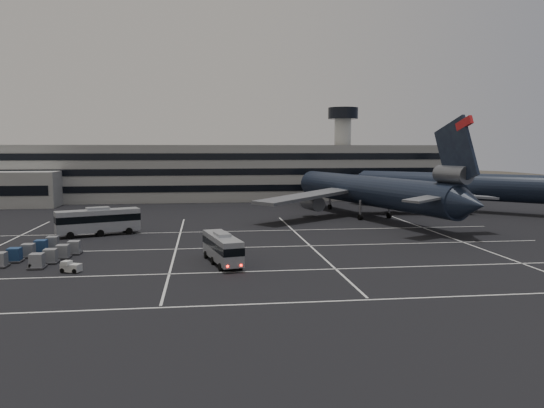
{
  "coord_description": "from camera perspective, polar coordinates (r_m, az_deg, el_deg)",
  "views": [
    {
      "loc": [
        -2.27,
        -65.75,
        13.22
      ],
      "look_at": [
        7.74,
        11.54,
        5.0
      ],
      "focal_mm": 35.0,
      "sensor_mm": 36.0,
      "label": 1
    }
  ],
  "objects": [
    {
      "name": "tug_b",
      "position": [
        60.9,
        -20.74,
        -6.37
      ],
      "size": [
        2.28,
        1.84,
        1.28
      ],
      "rotation": [
        0.0,
        0.0,
        1.21
      ],
      "color": "beige",
      "rests_on": "ground"
    },
    {
      "name": "trijet_far",
      "position": [
        118.26,
        20.84,
        1.85
      ],
      "size": [
        45.76,
        43.47,
        18.08
      ],
      "rotation": [
        0.0,
        0.0,
        0.82
      ],
      "color": "black",
      "rests_on": "ground"
    },
    {
      "name": "trijet_main",
      "position": [
        101.66,
        10.58,
        1.42
      ],
      "size": [
        45.79,
        56.83,
        18.08
      ],
      "rotation": [
        0.0,
        0.0,
        0.27
      ],
      "color": "black",
      "rests_on": "ground"
    },
    {
      "name": "bus_far",
      "position": [
        84.63,
        -18.19,
        -1.65
      ],
      "size": [
        12.46,
        7.11,
        4.33
      ],
      "rotation": [
        0.0,
        0.0,
        1.94
      ],
      "color": "#93979B",
      "rests_on": "ground"
    },
    {
      "name": "terminal",
      "position": [
        137.04,
        -7.67,
        3.34
      ],
      "size": [
        125.0,
        26.0,
        24.0
      ],
      "color": "gray",
      "rests_on": "ground"
    },
    {
      "name": "lane_markings",
      "position": [
        67.86,
        -4.54,
        -5.23
      ],
      "size": [
        90.0,
        55.62,
        0.01
      ],
      "color": "silver",
      "rests_on": "ground"
    },
    {
      "name": "ground",
      "position": [
        67.11,
        -5.32,
        -5.37
      ],
      "size": [
        260.0,
        260.0,
        0.0
      ],
      "primitive_type": "plane",
      "color": "black",
      "rests_on": "ground"
    },
    {
      "name": "bus_near",
      "position": [
        61.15,
        -5.37,
        -4.61
      ],
      "size": [
        4.49,
        10.46,
        3.6
      ],
      "rotation": [
        0.0,
        0.0,
        0.22
      ],
      "color": "#93979B",
      "rests_on": "ground"
    },
    {
      "name": "hills",
      "position": [
        237.97,
        -2.45,
        -0.08
      ],
      "size": [
        352.0,
        180.0,
        44.0
      ],
      "color": "#38332B",
      "rests_on": "ground"
    },
    {
      "name": "uld_cluster",
      "position": [
        69.52,
        -23.62,
        -4.77
      ],
      "size": [
        8.65,
        13.95,
        1.66
      ],
      "rotation": [
        0.0,
        0.0,
        -0.27
      ],
      "color": "#2D2D30",
      "rests_on": "ground"
    }
  ]
}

